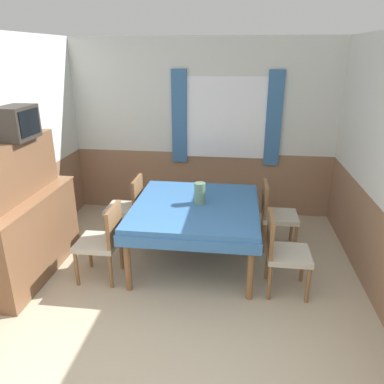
{
  "coord_description": "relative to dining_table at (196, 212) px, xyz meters",
  "views": [
    {
      "loc": [
        0.54,
        -1.71,
        2.39
      ],
      "look_at": [
        0.04,
        2.25,
        0.89
      ],
      "focal_mm": 35.0,
      "sensor_mm": 36.0,
      "label": 1
    }
  ],
  "objects": [
    {
      "name": "wall_back",
      "position": [
        -0.07,
        1.56,
        0.67
      ],
      "size": [
        4.31,
        0.09,
        2.6
      ],
      "color": "silver",
      "rests_on": "ground_plane"
    },
    {
      "name": "wall_left",
      "position": [
        -2.06,
        -0.36,
        0.66
      ],
      "size": [
        0.05,
        4.19,
        2.6
      ],
      "color": "silver",
      "rests_on": "ground_plane"
    },
    {
      "name": "dining_table",
      "position": [
        0.0,
        0.0,
        0.0
      ],
      "size": [
        1.46,
        1.55,
        0.74
      ],
      "color": "#386BA8",
      "rests_on": "ground_plane"
    },
    {
      "name": "chair_left_near",
      "position": [
        -0.96,
        -0.48,
        -0.16
      ],
      "size": [
        0.44,
        0.44,
        0.86
      ],
      "rotation": [
        0.0,
        0.0,
        1.57
      ],
      "color": "brown",
      "rests_on": "ground_plane"
    },
    {
      "name": "chair_left_far",
      "position": [
        -0.96,
        0.48,
        -0.16
      ],
      "size": [
        0.44,
        0.44,
        0.86
      ],
      "rotation": [
        0.0,
        0.0,
        1.57
      ],
      "color": "brown",
      "rests_on": "ground_plane"
    },
    {
      "name": "chair_right_far",
      "position": [
        0.96,
        0.48,
        -0.16
      ],
      "size": [
        0.44,
        0.44,
        0.86
      ],
      "rotation": [
        0.0,
        0.0,
        4.71
      ],
      "color": "brown",
      "rests_on": "ground_plane"
    },
    {
      "name": "chair_right_near",
      "position": [
        0.96,
        -0.48,
        -0.16
      ],
      "size": [
        0.44,
        0.44,
        0.86
      ],
      "rotation": [
        0.0,
        0.0,
        4.71
      ],
      "color": "brown",
      "rests_on": "ground_plane"
    },
    {
      "name": "sideboard",
      "position": [
        -1.81,
        -0.5,
        0.02
      ],
      "size": [
        0.46,
        1.53,
        1.54
      ],
      "color": "brown",
      "rests_on": "ground_plane"
    },
    {
      "name": "tv",
      "position": [
        -1.8,
        -0.39,
        1.07
      ],
      "size": [
        0.29,
        0.45,
        0.34
      ],
      "color": "#2D2823",
      "rests_on": "sideboard"
    },
    {
      "name": "vase",
      "position": [
        0.04,
        0.04,
        0.23
      ],
      "size": [
        0.13,
        0.13,
        0.25
      ],
      "color": "slate",
      "rests_on": "dining_table"
    }
  ]
}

